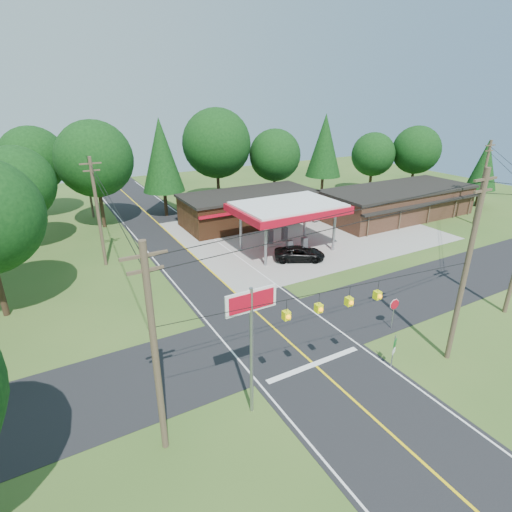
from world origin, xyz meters
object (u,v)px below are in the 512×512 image
sedan_car (305,213)px  big_stop_sign (251,323)px  octagonal_stop_sign (394,307)px  gas_canopy (288,209)px  suv_car (300,254)px

sedan_car → big_stop_sign: (-22.00, -26.01, 4.41)m
big_stop_sign → octagonal_stop_sign: (12.00, 2.00, -3.49)m
gas_canopy → big_stop_sign: size_ratio=1.53×
octagonal_stop_sign → gas_canopy: bearing=82.9°
gas_canopy → big_stop_sign: bearing=-127.9°
suv_car → big_stop_sign: 20.68m
big_stop_sign → octagonal_stop_sign: big_stop_sign is taller
sedan_car → octagonal_stop_sign: octagonal_stop_sign is taller
gas_canopy → big_stop_sign: big_stop_sign is taller
gas_canopy → sedan_car: (8.00, 8.00, -3.50)m
suv_car → sedan_car: (8.50, 11.00, 0.09)m
gas_canopy → sedan_car: 11.84m
gas_canopy → octagonal_stop_sign: (-2.00, -16.01, -2.58)m
gas_canopy → big_stop_sign: (-14.00, -18.01, 0.91)m
suv_car → octagonal_stop_sign: (-1.50, -13.01, 1.02)m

